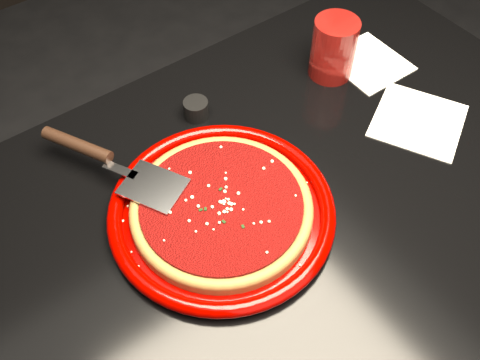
% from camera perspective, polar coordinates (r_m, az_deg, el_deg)
% --- Properties ---
extents(floor, '(4.00, 4.00, 0.01)m').
position_cam_1_polar(floor, '(1.61, 3.27, -16.95)').
color(floor, black).
rests_on(floor, ground).
extents(table, '(1.20, 0.80, 0.75)m').
position_cam_1_polar(table, '(1.26, 4.07, -10.89)').
color(table, black).
rests_on(table, floor).
extents(plate, '(0.47, 0.47, 0.03)m').
position_cam_1_polar(plate, '(0.89, -1.97, -3.28)').
color(plate, '#750100').
rests_on(plate, table).
extents(pizza_crust, '(0.38, 0.38, 0.02)m').
position_cam_1_polar(pizza_crust, '(0.89, -1.98, -3.12)').
color(pizza_crust, brown).
rests_on(pizza_crust, plate).
extents(pizza_crust_rim, '(0.38, 0.38, 0.02)m').
position_cam_1_polar(pizza_crust_rim, '(0.88, -1.99, -2.84)').
color(pizza_crust_rim, brown).
rests_on(pizza_crust_rim, plate).
extents(pizza_sauce, '(0.33, 0.33, 0.01)m').
position_cam_1_polar(pizza_sauce, '(0.88, -2.00, -2.64)').
color(pizza_sauce, maroon).
rests_on(pizza_sauce, plate).
extents(parmesan_dusting, '(0.26, 0.26, 0.01)m').
position_cam_1_polar(parmesan_dusting, '(0.87, -2.02, -2.36)').
color(parmesan_dusting, beige).
rests_on(parmesan_dusting, plate).
extents(basil_flecks, '(0.24, 0.24, 0.00)m').
position_cam_1_polar(basil_flecks, '(0.87, -2.01, -2.40)').
color(basil_flecks, black).
rests_on(basil_flecks, plate).
extents(pizza_server, '(0.24, 0.34, 0.03)m').
position_cam_1_polar(pizza_server, '(0.94, -13.36, 1.89)').
color(pizza_server, '#B6BABE').
rests_on(pizza_server, plate).
extents(cup, '(0.10, 0.10, 0.13)m').
position_cam_1_polar(cup, '(1.12, 9.94, 13.65)').
color(cup, maroon).
rests_on(cup, table).
extents(napkin_a, '(0.22, 0.22, 0.00)m').
position_cam_1_polar(napkin_a, '(1.09, 18.47, 6.02)').
color(napkin_a, white).
rests_on(napkin_a, table).
extents(napkin_b, '(0.14, 0.15, 0.00)m').
position_cam_1_polar(napkin_b, '(1.19, 13.53, 12.08)').
color(napkin_b, white).
rests_on(napkin_b, table).
extents(ramekin, '(0.06, 0.06, 0.04)m').
position_cam_1_polar(ramekin, '(1.04, -4.71, 7.55)').
color(ramekin, black).
rests_on(ramekin, table).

